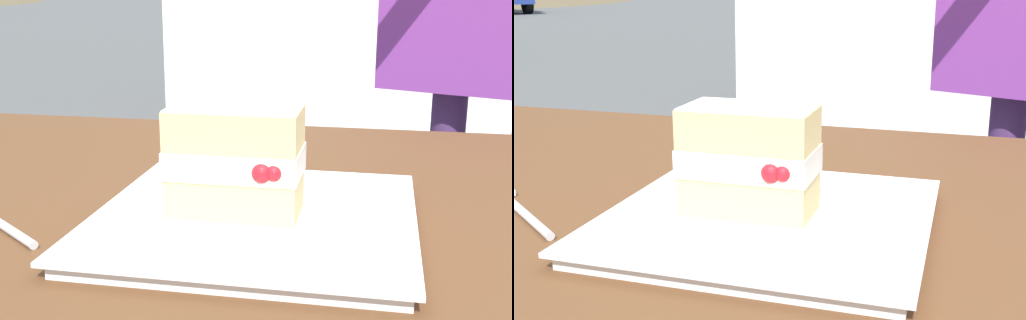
% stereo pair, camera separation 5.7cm
% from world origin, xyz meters
% --- Properties ---
extents(dessert_plate, '(0.28, 0.28, 0.02)m').
position_xyz_m(dessert_plate, '(-0.13, -0.05, 0.78)').
color(dessert_plate, white).
rests_on(dessert_plate, patio_table).
extents(cake_slice, '(0.12, 0.08, 0.10)m').
position_xyz_m(cake_slice, '(-0.15, -0.05, 0.84)').
color(cake_slice, '#E0C17A').
rests_on(cake_slice, dessert_plate).
extents(dessert_fork, '(0.15, 0.11, 0.01)m').
position_xyz_m(dessert_fork, '(-0.38, -0.08, 0.78)').
color(dessert_fork, silver).
rests_on(dessert_fork, patio_table).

